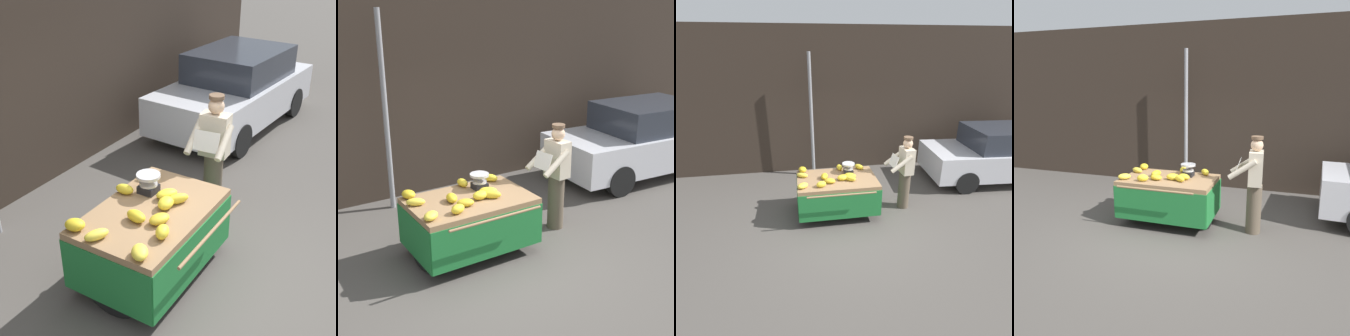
% 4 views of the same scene
% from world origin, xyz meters
% --- Properties ---
extents(ground_plane, '(60.00, 60.00, 0.00)m').
position_xyz_m(ground_plane, '(0.00, 0.00, 0.00)').
color(ground_plane, '#514C47').
extents(back_wall, '(16.00, 0.24, 4.04)m').
position_xyz_m(back_wall, '(0.00, 3.15, 2.02)').
color(back_wall, '#332821').
rests_on(back_wall, ground).
extents(street_pole, '(0.09, 0.09, 3.39)m').
position_xyz_m(street_pole, '(-0.71, 2.62, 1.69)').
color(street_pole, gray).
rests_on(street_pole, ground).
extents(banana_cart, '(1.73, 1.32, 0.87)m').
position_xyz_m(banana_cart, '(-0.33, 0.43, 0.64)').
color(banana_cart, '#93704C').
rests_on(banana_cart, ground).
extents(weighing_scale, '(0.28, 0.28, 0.24)m').
position_xyz_m(weighing_scale, '(-0.03, 0.66, 0.99)').
color(weighing_scale, black).
rests_on(weighing_scale, banana_cart).
extents(banana_bunch_0, '(0.28, 0.27, 0.11)m').
position_xyz_m(banana_bunch_0, '(-1.07, 0.08, 0.92)').
color(banana_bunch_0, yellow).
rests_on(banana_bunch_0, banana_cart).
extents(banana_bunch_1, '(0.23, 0.25, 0.12)m').
position_xyz_m(banana_bunch_1, '(-1.05, 0.88, 0.93)').
color(banana_bunch_1, gold).
rests_on(banana_bunch_1, banana_cart).
extents(banana_bunch_2, '(0.30, 0.26, 0.10)m').
position_xyz_m(banana_bunch_2, '(-0.03, 0.41, 0.92)').
color(banana_bunch_2, yellow).
rests_on(banana_bunch_2, banana_cart).
extents(banana_bunch_3, '(0.24, 0.26, 0.12)m').
position_xyz_m(banana_bunch_3, '(0.25, 0.84, 0.93)').
color(banana_bunch_3, yellow).
rests_on(banana_bunch_3, banana_cart).
extents(banana_bunch_4, '(0.29, 0.22, 0.10)m').
position_xyz_m(banana_bunch_4, '(-1.06, 0.60, 0.92)').
color(banana_bunch_4, yellow).
rests_on(banana_bunch_4, banana_cart).
extents(banana_bunch_5, '(0.19, 0.26, 0.12)m').
position_xyz_m(banana_bunch_5, '(-0.60, 0.45, 0.93)').
color(banana_bunch_5, gold).
rests_on(banana_bunch_5, banana_cart).
extents(banana_bunch_6, '(0.28, 0.23, 0.10)m').
position_xyz_m(banana_bunch_6, '(-0.50, 0.22, 0.92)').
color(banana_bunch_6, gold).
rests_on(banana_bunch_6, banana_cart).
extents(banana_bunch_7, '(0.24, 0.19, 0.12)m').
position_xyz_m(banana_bunch_7, '(-0.70, 0.06, 0.93)').
color(banana_bunch_7, yellow).
rests_on(banana_bunch_7, banana_cart).
extents(banana_bunch_8, '(0.14, 0.23, 0.12)m').
position_xyz_m(banana_bunch_8, '(-0.20, 0.88, 0.93)').
color(banana_bunch_8, yellow).
rests_on(banana_bunch_8, banana_cart).
extents(banana_bunch_9, '(0.28, 0.24, 0.11)m').
position_xyz_m(banana_bunch_9, '(-0.07, 0.25, 0.93)').
color(banana_bunch_9, yellow).
rests_on(banana_bunch_9, banana_cart).
extents(banana_bunch_10, '(0.26, 0.20, 0.12)m').
position_xyz_m(banana_bunch_10, '(-0.22, 0.32, 0.93)').
color(banana_bunch_10, yellow).
rests_on(banana_bunch_10, banana_cart).
extents(vendor_person, '(0.60, 0.54, 1.71)m').
position_xyz_m(vendor_person, '(1.22, 0.44, 0.87)').
color(vendor_person, brown).
rests_on(vendor_person, ground).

